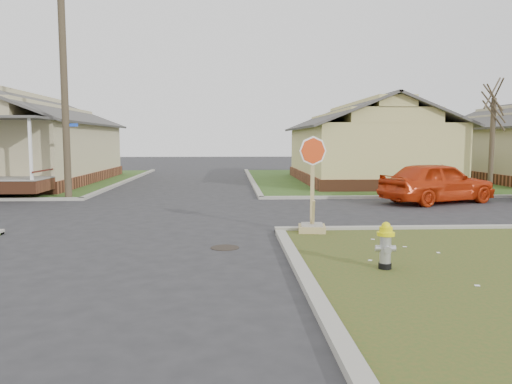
{
  "coord_description": "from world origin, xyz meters",
  "views": [
    {
      "loc": [
        2.32,
        -11.51,
        2.42
      ],
      "look_at": [
        2.98,
        1.0,
        1.1
      ],
      "focal_mm": 35.0,
      "sensor_mm": 36.0,
      "label": 1
    }
  ],
  "objects_px": {
    "red_sedan": "(437,182)",
    "utility_pole": "(64,83)",
    "fire_hydrant": "(386,243)",
    "stop_sign": "(312,211)"
  },
  "relations": [
    {
      "from": "red_sedan",
      "to": "utility_pole",
      "type": "bearing_deg",
      "value": 61.54
    },
    {
      "from": "utility_pole",
      "to": "fire_hydrant",
      "type": "distance_m",
      "value": 15.44
    },
    {
      "from": "utility_pole",
      "to": "red_sedan",
      "type": "relative_size",
      "value": 1.94
    },
    {
      "from": "fire_hydrant",
      "to": "red_sedan",
      "type": "xyz_separation_m",
      "value": [
        5.09,
        9.77,
        0.26
      ]
    },
    {
      "from": "stop_sign",
      "to": "red_sedan",
      "type": "distance_m",
      "value": 8.39
    },
    {
      "from": "stop_sign",
      "to": "utility_pole",
      "type": "bearing_deg",
      "value": 145.14
    },
    {
      "from": "fire_hydrant",
      "to": "red_sedan",
      "type": "relative_size",
      "value": 0.19
    },
    {
      "from": "utility_pole",
      "to": "red_sedan",
      "type": "height_order",
      "value": "utility_pole"
    },
    {
      "from": "fire_hydrant",
      "to": "stop_sign",
      "type": "bearing_deg",
      "value": 109.86
    },
    {
      "from": "stop_sign",
      "to": "red_sedan",
      "type": "relative_size",
      "value": 0.53
    }
  ]
}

